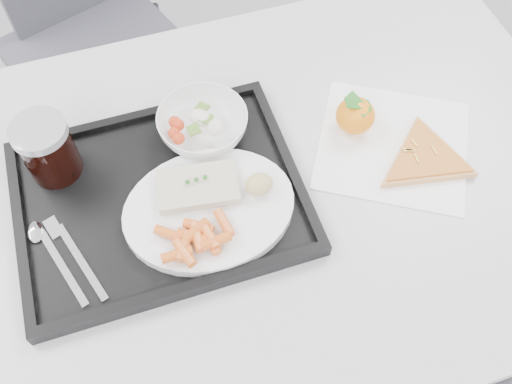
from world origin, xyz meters
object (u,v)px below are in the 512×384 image
Objects in this scene: chair at (88,11)px; tangerine at (355,115)px; tray at (160,198)px; dinner_plate at (209,209)px; cola_glass at (47,148)px; pizza_slice at (425,158)px; table at (248,208)px; salad_bowl at (203,125)px.

tangerine is at bearing -60.37° from chair.
tangerine is (0.35, 0.04, 0.03)m from tray.
tray is 0.09m from dinner_plate.
tangerine is (0.29, 0.09, 0.01)m from dinner_plate.
cola_glass is at bearing 144.49° from tray.
tray is at bearing 142.51° from dinner_plate.
chair reaches higher than tray.
chair is at bearing 121.04° from pizza_slice.
tangerine is at bearing 15.86° from table.
table is at bearing -7.59° from tray.
salad_bowl is (0.15, -0.65, 0.25)m from chair.
tray is at bearing -35.51° from cola_glass.
table is 0.81m from chair.
tangerine is (0.25, -0.06, -0.00)m from salad_bowl.
tangerine is at bearing -13.09° from salad_bowl.
salad_bowl is 0.63× the size of pizza_slice.
chair is 0.84m from dinner_plate.
tray reaches higher than pizza_slice.
cola_glass is (-0.29, 0.12, 0.14)m from table.
table is 7.89× the size of salad_bowl.
dinner_plate is at bearing -36.15° from cola_glass.
cola_glass is at bearing -98.69° from chair.
salad_bowl reaches higher than pizza_slice.
pizza_slice reaches higher than table.
tray is 1.67× the size of dinner_plate.
pizza_slice is (0.49, -0.81, 0.22)m from chair.
pizza_slice is (0.30, -0.04, 0.08)m from table.
table is 4.44× the size of dinner_plate.
pizza_slice is at bearing -58.96° from chair.
cola_glass reaches higher than tray.
pizza_slice is at bearing -8.33° from table.
tangerine reaches higher than dinner_plate.
dinner_plate is (-0.07, -0.03, 0.09)m from table.
cola_glass reaches higher than table.
chair reaches higher than pizza_slice.
pizza_slice is (0.37, -0.01, -0.01)m from dinner_plate.
chair is at bearing 119.63° from tangerine.
cola_glass is 0.61m from pizza_slice.
chair is at bearing 98.29° from dinner_plate.
cola_glass is (-0.10, -0.64, 0.28)m from chair.
pizza_slice is at bearing -1.55° from dinner_plate.
chair is 6.11× the size of salad_bowl.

